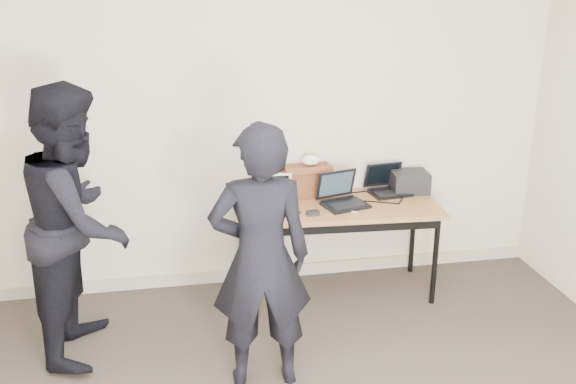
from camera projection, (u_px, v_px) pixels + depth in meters
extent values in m
cube|color=beige|center=(258.00, 113.00, 4.77)|extent=(4.50, 0.05, 2.70)
cube|color=#926038|center=(336.00, 207.00, 4.73)|extent=(1.54, 0.74, 0.03)
cylinder|color=black|center=(247.00, 272.00, 4.52)|extent=(0.04, 0.04, 0.68)
cylinder|color=black|center=(435.00, 261.00, 4.69)|extent=(0.04, 0.04, 0.68)
cylinder|color=black|center=(242.00, 242.00, 5.02)|extent=(0.04, 0.04, 0.68)
cylinder|color=black|center=(413.00, 233.00, 5.18)|extent=(0.04, 0.04, 0.68)
cube|color=black|center=(344.00, 229.00, 4.49)|extent=(1.40, 0.10, 0.06)
cube|color=beige|center=(274.00, 207.00, 4.62)|extent=(0.30, 0.25, 0.03)
cube|color=white|center=(275.00, 206.00, 4.59)|extent=(0.24, 0.14, 0.01)
cube|color=beige|center=(272.00, 186.00, 4.71)|extent=(0.29, 0.06, 0.20)
cube|color=black|center=(272.00, 186.00, 4.70)|extent=(0.25, 0.04, 0.16)
cube|color=beige|center=(272.00, 200.00, 4.73)|extent=(0.26, 0.03, 0.02)
cube|color=black|center=(345.00, 205.00, 4.68)|extent=(0.36, 0.31, 0.02)
cube|color=black|center=(347.00, 205.00, 4.65)|extent=(0.28, 0.19, 0.01)
cube|color=black|center=(336.00, 184.00, 4.77)|extent=(0.32, 0.15, 0.22)
cube|color=#26333F|center=(336.00, 184.00, 4.76)|extent=(0.27, 0.12, 0.18)
cube|color=black|center=(337.00, 199.00, 4.78)|extent=(0.27, 0.09, 0.02)
cube|color=black|center=(390.00, 193.00, 4.93)|extent=(0.32, 0.25, 0.02)
cube|color=black|center=(392.00, 193.00, 4.90)|extent=(0.26, 0.15, 0.01)
cube|color=black|center=(383.00, 174.00, 5.02)|extent=(0.30, 0.11, 0.20)
cube|color=black|center=(383.00, 174.00, 5.01)|extent=(0.26, 0.09, 0.16)
cube|color=black|center=(384.00, 188.00, 5.03)|extent=(0.27, 0.05, 0.01)
cube|color=#5D2F18|center=(307.00, 181.00, 4.86)|extent=(0.37, 0.18, 0.24)
cube|color=#5D2F18|center=(309.00, 171.00, 4.77)|extent=(0.36, 0.09, 0.07)
cube|color=#5D2F18|center=(327.00, 182.00, 4.90)|extent=(0.02, 0.10, 0.02)
ellipsoid|color=white|center=(311.00, 160.00, 4.81)|extent=(0.15, 0.12, 0.08)
cube|color=black|center=(410.00, 182.00, 4.98)|extent=(0.29, 0.26, 0.16)
cube|color=black|center=(313.00, 213.00, 4.52)|extent=(0.09, 0.06, 0.03)
cube|color=black|center=(281.00, 209.00, 4.63)|extent=(0.26, 0.22, 0.01)
cube|color=silver|center=(342.00, 210.00, 4.61)|extent=(0.21, 0.15, 0.01)
cube|color=black|center=(376.00, 202.00, 4.76)|extent=(0.31, 0.15, 0.01)
cube|color=black|center=(403.00, 198.00, 4.84)|extent=(0.15, 0.23, 0.01)
cube|color=black|center=(350.00, 193.00, 4.96)|extent=(0.25, 0.04, 0.01)
imported|color=black|center=(261.00, 259.00, 3.66)|extent=(0.61, 0.41, 1.61)
imported|color=black|center=(78.00, 222.00, 3.99)|extent=(0.76, 0.92, 1.75)
cube|color=#B1A993|center=(262.00, 272.00, 5.16)|extent=(4.50, 0.03, 0.10)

